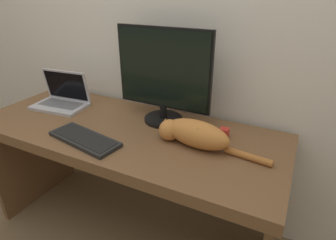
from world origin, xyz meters
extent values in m
cube|color=silver|center=(0.00, 0.75, 1.30)|extent=(6.40, 0.06, 2.60)
cube|color=brown|center=(0.00, 0.35, 0.73)|extent=(1.73, 0.69, 0.06)
cube|color=brown|center=(-0.83, 0.35, 0.35)|extent=(0.04, 0.64, 0.70)
cube|color=brown|center=(0.83, 0.35, 0.35)|extent=(0.04, 0.64, 0.70)
cylinder|color=black|center=(0.14, 0.53, 0.77)|extent=(0.22, 0.22, 0.02)
cylinder|color=black|center=(0.14, 0.53, 0.82)|extent=(0.04, 0.04, 0.08)
cube|color=black|center=(0.14, 0.53, 1.07)|extent=(0.55, 0.02, 0.44)
cube|color=black|center=(0.14, 0.52, 1.07)|extent=(0.53, 0.01, 0.41)
cube|color=#B7B7BC|center=(-0.54, 0.40, 0.77)|extent=(0.35, 0.24, 0.02)
cube|color=slate|center=(-0.54, 0.41, 0.78)|extent=(0.28, 0.14, 0.00)
cube|color=#B7B7BC|center=(-0.55, 0.49, 0.88)|extent=(0.33, 0.07, 0.21)
cube|color=black|center=(-0.55, 0.48, 0.88)|extent=(0.30, 0.06, 0.18)
cube|color=black|center=(-0.11, 0.14, 0.77)|extent=(0.42, 0.21, 0.02)
cube|color=black|center=(-0.11, 0.14, 0.78)|extent=(0.38, 0.18, 0.00)
ellipsoid|color=#C67A38|center=(0.42, 0.35, 0.83)|extent=(0.35, 0.17, 0.13)
ellipsoid|color=#AD662D|center=(0.44, 0.34, 0.86)|extent=(0.16, 0.11, 0.05)
sphere|color=#C67A38|center=(0.27, 0.35, 0.81)|extent=(0.11, 0.11, 0.11)
cone|color=#AD662D|center=(0.25, 0.35, 0.86)|extent=(0.03, 0.03, 0.03)
cone|color=#AD662D|center=(0.30, 0.34, 0.86)|extent=(0.03, 0.03, 0.03)
cylinder|color=#AD662D|center=(0.67, 0.34, 0.78)|extent=(0.22, 0.06, 0.03)
cube|color=red|center=(0.51, 0.50, 0.78)|extent=(0.05, 0.05, 0.05)
camera|label=1|loc=(0.82, -0.78, 1.48)|focal=30.00mm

